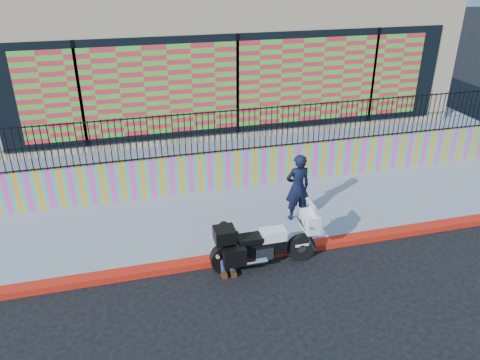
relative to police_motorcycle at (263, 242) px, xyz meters
name	(u,v)px	position (x,y,z in m)	size (l,w,h in m)	color
ground	(283,253)	(0.59, 0.35, -0.61)	(90.00, 90.00, 0.00)	black
red_curb	(283,250)	(0.59, 0.35, -0.53)	(16.00, 0.30, 0.15)	#B00D0C
sidewalk	(261,215)	(0.59, 2.00, -0.53)	(16.00, 3.00, 0.15)	gray
mural_wall	(245,168)	(0.59, 3.60, 0.09)	(16.00, 0.20, 1.10)	#F440AD
metal_fence	(246,129)	(0.59, 3.60, 1.24)	(15.80, 0.04, 1.20)	black
elevated_platform	(210,116)	(0.59, 8.70, 0.02)	(16.00, 10.00, 1.25)	gray
storefront_building	(209,46)	(0.59, 8.48, 2.64)	(14.00, 8.06, 4.00)	tan
police_motorcycle	(263,242)	(0.00, 0.00, 0.00)	(2.32, 0.77, 1.44)	black
police_officer	(298,187)	(1.34, 1.50, 0.41)	(0.63, 0.41, 1.73)	black
seated_man	(225,251)	(-0.80, 0.12, -0.16)	(0.54, 0.71, 1.06)	navy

